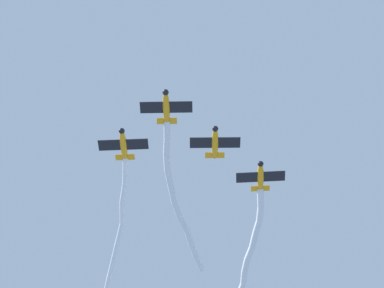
{
  "coord_description": "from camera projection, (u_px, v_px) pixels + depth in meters",
  "views": [
    {
      "loc": [
        -20.66,
        9.09,
        5.53
      ],
      "look_at": [
        7.31,
        -9.31,
        61.62
      ],
      "focal_mm": 50.44,
      "sensor_mm": 36.0,
      "label": 1
    }
  ],
  "objects": [
    {
      "name": "airplane_lead",
      "position": [
        166.0,
        107.0,
        62.76
      ],
      "size": [
        4.89,
        5.85,
        1.55
      ],
      "rotation": [
        0.0,
        0.0,
        2.54
      ],
      "color": "orange"
    },
    {
      "name": "smoke_trail_lead",
      "position": [
        179.0,
        202.0,
        69.34
      ],
      "size": [
        17.14,
        16.74,
        1.97
      ],
      "color": "white"
    },
    {
      "name": "airplane_left_wing",
      "position": [
        215.0,
        142.0,
        65.22
      ],
      "size": [
        4.87,
        5.87,
        1.55
      ],
      "rotation": [
        0.0,
        0.0,
        2.55
      ],
      "color": "orange"
    },
    {
      "name": "airplane_right_wing",
      "position": [
        123.0,
        144.0,
        65.71
      ],
      "size": [
        4.93,
        5.79,
        1.55
      ],
      "rotation": [
        0.0,
        0.0,
        2.52
      ],
      "color": "orange"
    },
    {
      "name": "smoke_trail_right_wing",
      "position": [
        109.0,
        263.0,
        74.53
      ],
      "size": [
        32.25,
        11.39,
        2.28
      ],
      "color": "white"
    },
    {
      "name": "airplane_slot",
      "position": [
        260.0,
        176.0,
        67.42
      ],
      "size": [
        4.96,
        5.75,
        1.55
      ],
      "rotation": [
        0.0,
        0.0,
        2.5
      ],
      "color": "orange"
    },
    {
      "name": "smoke_trail_slot",
      "position": [
        251.0,
        246.0,
        72.98
      ],
      "size": [
        16.93,
        9.18,
        1.36
      ],
      "color": "white"
    }
  ]
}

